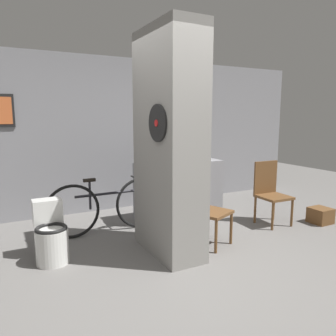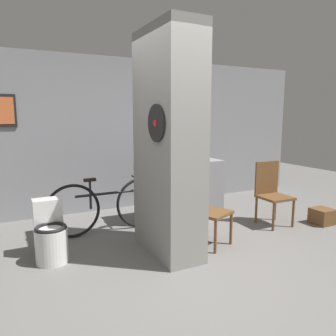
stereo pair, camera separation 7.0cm
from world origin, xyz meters
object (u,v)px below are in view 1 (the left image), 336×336
Objects in this scene: chair_near_pillar at (206,205)px; bottle_tall at (175,154)px; chair_by_doorway at (270,190)px; bicycle at (108,206)px; toilet at (51,236)px.

bottle_tall reaches higher than chair_near_pillar.
chair_by_doorway is 1.56m from bottle_tall.
chair_near_pillar is at bearing -168.88° from chair_by_doorway.
bicycle is at bearing 112.56° from chair_near_pillar.
bottle_tall reaches higher than toilet.
bottle_tall is (0.21, 1.17, 0.52)m from chair_near_pillar.
bicycle is 1.37m from bottle_tall.
bicycle is at bearing -169.97° from bottle_tall.
chair_near_pillar is 1.30m from bottle_tall.
toilet is 1.88m from chair_near_pillar.
chair_near_pillar is 2.82× the size of bottle_tall.
chair_near_pillar is 1.34m from chair_by_doorway.
chair_by_doorway is at bearing -14.03° from chair_near_pillar.
chair_near_pillar reaches higher than bicycle.
chair_by_doorway is at bearing -17.90° from bicycle.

